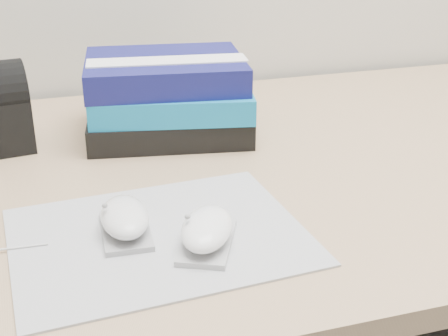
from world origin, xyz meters
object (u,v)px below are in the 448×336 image
object	(u,v)px
mouse_front	(207,231)
book_stack	(168,96)
desk	(257,265)
mouse_rear	(125,219)

from	to	relation	value
mouse_front	book_stack	bearing A→B (deg)	84.01
desk	mouse_front	xyz separation A→B (m)	(-0.17, -0.29, 0.26)
mouse_rear	mouse_front	size ratio (longest dim) A/B	0.89
mouse_rear	book_stack	xyz separation A→B (m)	(0.12, 0.32, 0.04)
mouse_rear	book_stack	bearing A→B (deg)	68.99
desk	mouse_front	size ratio (longest dim) A/B	13.87
desk	book_stack	bearing A→B (deg)	146.76
mouse_front	book_stack	xyz separation A→B (m)	(0.04, 0.37, 0.04)
mouse_rear	mouse_front	distance (m)	0.10
book_stack	desk	bearing A→B (deg)	-33.24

